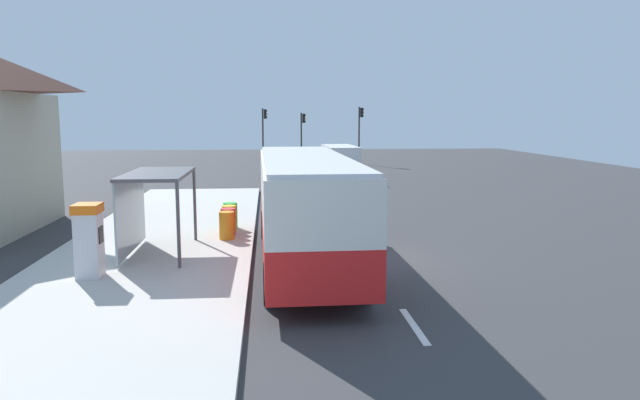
{
  "coord_description": "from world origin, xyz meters",
  "views": [
    {
      "loc": [
        -2.76,
        -17.93,
        4.39
      ],
      "look_at": [
        -1.0,
        2.48,
        1.5
      ],
      "focal_mm": 33.82,
      "sensor_mm": 36.0,
      "label": 1
    }
  ],
  "objects_px": {
    "traffic_light_near_side": "(360,126)",
    "traffic_light_median": "(302,130)",
    "sedan_near": "(327,157)",
    "traffic_light_far_side": "(264,127)",
    "bus_shelter": "(148,191)",
    "recycling_bin_yellow": "(229,218)",
    "bus": "(305,203)",
    "white_van": "(340,160)",
    "ticket_machine": "(89,240)",
    "recycling_bin_orange": "(227,225)",
    "recycling_bin_red": "(228,222)",
    "recycling_bin_green": "(230,215)"
  },
  "relations": [
    {
      "from": "ticket_machine",
      "to": "traffic_light_median",
      "type": "relative_size",
      "value": 0.42
    },
    {
      "from": "ticket_machine",
      "to": "traffic_light_far_side",
      "type": "bearing_deg",
      "value": 83.6
    },
    {
      "from": "traffic_light_near_side",
      "to": "recycling_bin_red",
      "type": "bearing_deg",
      "value": -106.56
    },
    {
      "from": "sedan_near",
      "to": "bus_shelter",
      "type": "height_order",
      "value": "bus_shelter"
    },
    {
      "from": "ticket_machine",
      "to": "sedan_near",
      "type": "bearing_deg",
      "value": 74.78
    },
    {
      "from": "white_van",
      "to": "sedan_near",
      "type": "distance_m",
      "value": 10.47
    },
    {
      "from": "ticket_machine",
      "to": "bus_shelter",
      "type": "bearing_deg",
      "value": 68.79
    },
    {
      "from": "white_van",
      "to": "traffic_light_near_side",
      "type": "relative_size",
      "value": 1.03
    },
    {
      "from": "white_van",
      "to": "recycling_bin_red",
      "type": "bearing_deg",
      "value": -107.7
    },
    {
      "from": "sedan_near",
      "to": "recycling_bin_yellow",
      "type": "relative_size",
      "value": 4.67
    },
    {
      "from": "bus",
      "to": "sedan_near",
      "type": "distance_m",
      "value": 34.47
    },
    {
      "from": "recycling_bin_yellow",
      "to": "bus",
      "type": "bearing_deg",
      "value": -60.63
    },
    {
      "from": "recycling_bin_orange",
      "to": "bus_shelter",
      "type": "distance_m",
      "value": 3.29
    },
    {
      "from": "traffic_light_far_side",
      "to": "traffic_light_median",
      "type": "xyz_separation_m",
      "value": [
        3.5,
        0.8,
        -0.24
      ]
    },
    {
      "from": "traffic_light_far_side",
      "to": "bus_shelter",
      "type": "relative_size",
      "value": 1.25
    },
    {
      "from": "recycling_bin_red",
      "to": "recycling_bin_orange",
      "type": "bearing_deg",
      "value": -90.0
    },
    {
      "from": "bus",
      "to": "recycling_bin_green",
      "type": "xyz_separation_m",
      "value": [
        -2.49,
        5.12,
        -1.19
      ]
    },
    {
      "from": "sedan_near",
      "to": "traffic_light_far_side",
      "type": "height_order",
      "value": "traffic_light_far_side"
    },
    {
      "from": "recycling_bin_orange",
      "to": "bus_shelter",
      "type": "relative_size",
      "value": 0.24
    },
    {
      "from": "traffic_light_median",
      "to": "recycling_bin_red",
      "type": "bearing_deg",
      "value": -97.66
    },
    {
      "from": "recycling_bin_red",
      "to": "traffic_light_median",
      "type": "xyz_separation_m",
      "value": [
        4.6,
        34.22,
        2.43
      ]
    },
    {
      "from": "white_van",
      "to": "recycling_bin_yellow",
      "type": "bearing_deg",
      "value": -108.3
    },
    {
      "from": "bus",
      "to": "recycling_bin_orange",
      "type": "bearing_deg",
      "value": 129.48
    },
    {
      "from": "traffic_light_far_side",
      "to": "bus_shelter",
      "type": "xyz_separation_m",
      "value": [
        -3.31,
        -36.08,
        -1.22
      ]
    },
    {
      "from": "recycling_bin_yellow",
      "to": "traffic_light_near_side",
      "type": "bearing_deg",
      "value": 73.1
    },
    {
      "from": "recycling_bin_orange",
      "to": "recycling_bin_green",
      "type": "height_order",
      "value": "same"
    },
    {
      "from": "traffic_light_near_side",
      "to": "recycling_bin_yellow",
      "type": "bearing_deg",
      "value": -106.9
    },
    {
      "from": "sedan_near",
      "to": "bus_shelter",
      "type": "bearing_deg",
      "value": -104.72
    },
    {
      "from": "white_van",
      "to": "bus_shelter",
      "type": "distance_m",
      "value": 24.3
    },
    {
      "from": "white_van",
      "to": "recycling_bin_yellow",
      "type": "distance_m",
      "value": 20.39
    },
    {
      "from": "sedan_near",
      "to": "traffic_light_far_side",
      "type": "relative_size",
      "value": 0.89
    },
    {
      "from": "ticket_machine",
      "to": "recycling_bin_red",
      "type": "bearing_deg",
      "value": 58.6
    },
    {
      "from": "sedan_near",
      "to": "traffic_light_near_side",
      "type": "bearing_deg",
      "value": 33.51
    },
    {
      "from": "ticket_machine",
      "to": "traffic_light_near_side",
      "type": "xyz_separation_m",
      "value": [
        12.94,
        37.93,
        2.23
      ]
    },
    {
      "from": "traffic_light_far_side",
      "to": "ticket_machine",
      "type": "bearing_deg",
      "value": -96.4
    },
    {
      "from": "recycling_bin_green",
      "to": "recycling_bin_orange",
      "type": "bearing_deg",
      "value": -90.0
    },
    {
      "from": "traffic_light_far_side",
      "to": "traffic_light_median",
      "type": "bearing_deg",
      "value": 12.86
    },
    {
      "from": "bus",
      "to": "recycling_bin_yellow",
      "type": "distance_m",
      "value": 5.21
    },
    {
      "from": "bus",
      "to": "recycling_bin_orange",
      "type": "height_order",
      "value": "bus"
    },
    {
      "from": "sedan_near",
      "to": "bus_shelter",
      "type": "relative_size",
      "value": 1.11
    },
    {
      "from": "traffic_light_near_side",
      "to": "traffic_light_median",
      "type": "bearing_deg",
      "value": 162.56
    },
    {
      "from": "sedan_near",
      "to": "traffic_light_far_side",
      "type": "xyz_separation_m",
      "value": [
        -5.4,
        2.92,
        2.53
      ]
    },
    {
      "from": "recycling_bin_yellow",
      "to": "traffic_light_near_side",
      "type": "distance_m",
      "value": 33.47
    },
    {
      "from": "sedan_near",
      "to": "traffic_light_near_side",
      "type": "distance_m",
      "value": 4.64
    },
    {
      "from": "bus",
      "to": "bus_shelter",
      "type": "xyz_separation_m",
      "value": [
        -4.7,
        1.06,
        0.25
      ]
    },
    {
      "from": "bus",
      "to": "ticket_machine",
      "type": "height_order",
      "value": "bus"
    },
    {
      "from": "recycling_bin_red",
      "to": "traffic_light_far_side",
      "type": "distance_m",
      "value": 33.54
    },
    {
      "from": "recycling_bin_yellow",
      "to": "traffic_light_far_side",
      "type": "height_order",
      "value": "traffic_light_far_side"
    },
    {
      "from": "recycling_bin_red",
      "to": "traffic_light_median",
      "type": "distance_m",
      "value": 34.61
    },
    {
      "from": "white_van",
      "to": "traffic_light_near_side",
      "type": "bearing_deg",
      "value": 75.3
    }
  ]
}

